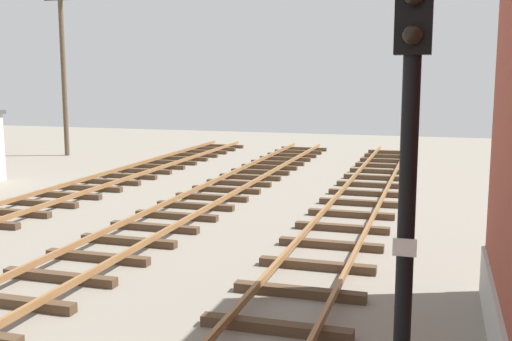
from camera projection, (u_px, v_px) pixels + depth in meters
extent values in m
cube|color=#4C3826|center=(276.00, 328.00, 9.91)|extent=(2.50, 0.24, 0.18)
cube|color=#4C3826|center=(299.00, 292.00, 11.52)|extent=(2.50, 0.24, 0.18)
cube|color=#4C3826|center=(317.00, 265.00, 13.14)|extent=(2.50, 0.24, 0.18)
cube|color=#4C3826|center=(331.00, 245.00, 14.76)|extent=(2.50, 0.24, 0.18)
cube|color=#4C3826|center=(342.00, 228.00, 16.37)|extent=(2.50, 0.24, 0.18)
cube|color=#4C3826|center=(351.00, 214.00, 17.99)|extent=(2.50, 0.24, 0.18)
cube|color=#4C3826|center=(359.00, 203.00, 19.61)|extent=(2.50, 0.24, 0.18)
cube|color=#4C3826|center=(365.00, 193.00, 21.23)|extent=(2.50, 0.24, 0.18)
cube|color=#4C3826|center=(371.00, 185.00, 22.84)|extent=(2.50, 0.24, 0.18)
cube|color=#4C3826|center=(376.00, 178.00, 24.46)|extent=(2.50, 0.24, 0.18)
cube|color=#4C3826|center=(380.00, 171.00, 26.08)|extent=(2.50, 0.24, 0.18)
cube|color=#4C3826|center=(383.00, 166.00, 27.70)|extent=(2.50, 0.24, 0.18)
cube|color=#4C3826|center=(387.00, 161.00, 29.31)|extent=(2.50, 0.24, 0.18)
cube|color=#4C3826|center=(390.00, 156.00, 30.93)|extent=(2.50, 0.24, 0.18)
cube|color=#4C3826|center=(392.00, 152.00, 32.55)|extent=(2.50, 0.24, 0.18)
cube|color=#4C3826|center=(12.00, 302.00, 11.02)|extent=(2.50, 0.24, 0.18)
cube|color=#4C3826|center=(60.00, 277.00, 12.37)|extent=(2.50, 0.24, 0.18)
cube|color=#4C3826|center=(97.00, 257.00, 13.73)|extent=(2.50, 0.24, 0.18)
cube|color=#4C3826|center=(128.00, 241.00, 15.08)|extent=(2.50, 0.24, 0.18)
cube|color=#4C3826|center=(154.00, 227.00, 16.44)|extent=(2.50, 0.24, 0.18)
cube|color=#4C3826|center=(176.00, 216.00, 17.79)|extent=(2.50, 0.24, 0.18)
cube|color=#4C3826|center=(195.00, 206.00, 19.14)|extent=(2.50, 0.24, 0.18)
cube|color=#4C3826|center=(212.00, 197.00, 20.50)|extent=(2.50, 0.24, 0.18)
cube|color=#4C3826|center=(226.00, 190.00, 21.85)|extent=(2.50, 0.24, 0.18)
cube|color=#4C3826|center=(239.00, 183.00, 23.21)|extent=(2.50, 0.24, 0.18)
cube|color=#4C3826|center=(250.00, 177.00, 24.56)|extent=(2.50, 0.24, 0.18)
cube|color=#4C3826|center=(260.00, 172.00, 25.92)|extent=(2.50, 0.24, 0.18)
cube|color=#4C3826|center=(269.00, 167.00, 27.27)|extent=(2.50, 0.24, 0.18)
cube|color=#4C3826|center=(278.00, 163.00, 28.62)|extent=(2.50, 0.24, 0.18)
cube|color=#4C3826|center=(285.00, 159.00, 29.98)|extent=(2.50, 0.24, 0.18)
cube|color=#4C3826|center=(292.00, 155.00, 31.33)|extent=(2.50, 0.24, 0.18)
cube|color=#4C3826|center=(298.00, 152.00, 32.69)|extent=(2.50, 0.24, 0.18)
cube|color=#4C3826|center=(304.00, 149.00, 34.04)|extent=(2.50, 0.24, 0.18)
cube|color=#4C3826|center=(13.00, 213.00, 18.21)|extent=(2.50, 0.24, 0.18)
cube|color=#4C3826|center=(42.00, 203.00, 19.53)|extent=(2.50, 0.24, 0.18)
cube|color=#4C3826|center=(68.00, 195.00, 20.86)|extent=(2.50, 0.24, 0.18)
cube|color=#4C3826|center=(90.00, 188.00, 22.18)|extent=(2.50, 0.24, 0.18)
cube|color=#4C3826|center=(110.00, 182.00, 23.50)|extent=(2.50, 0.24, 0.18)
cube|color=#4C3826|center=(128.00, 176.00, 24.83)|extent=(2.50, 0.24, 0.18)
cube|color=#4C3826|center=(144.00, 171.00, 26.15)|extent=(2.50, 0.24, 0.18)
cube|color=#4C3826|center=(158.00, 166.00, 27.47)|extent=(2.50, 0.24, 0.18)
cube|color=#4C3826|center=(171.00, 162.00, 28.80)|extent=(2.50, 0.24, 0.18)
cube|color=#4C3826|center=(183.00, 158.00, 30.12)|extent=(2.50, 0.24, 0.18)
cube|color=#4C3826|center=(194.00, 155.00, 31.44)|extent=(2.50, 0.24, 0.18)
cube|color=#4C3826|center=(204.00, 152.00, 32.77)|extent=(2.50, 0.24, 0.18)
cube|color=#4C3826|center=(214.00, 149.00, 34.09)|extent=(2.50, 0.24, 0.18)
cube|color=#4C3826|center=(222.00, 146.00, 35.41)|extent=(2.50, 0.24, 0.18)
cylinder|color=black|center=(405.00, 264.00, 6.44)|extent=(0.18, 0.18, 4.28)
sphere|color=black|center=(412.00, 35.00, 5.92)|extent=(0.20, 0.20, 0.20)
cube|color=white|center=(405.00, 248.00, 6.27)|extent=(0.24, 0.03, 0.18)
cylinder|color=brown|center=(64.00, 75.00, 31.38)|extent=(0.24, 0.24, 8.26)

